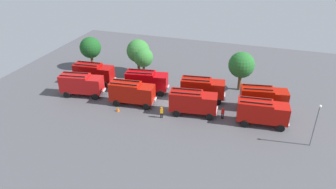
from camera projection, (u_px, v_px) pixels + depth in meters
The scene contains 19 objects.
ground_plane at pixel (168, 102), 49.99m from camera, with size 65.88×65.88×0.00m, color #4C4C51.
fire_truck_0 at pixel (81, 84), 51.07m from camera, with size 7.51×3.72×3.88m.
fire_truck_1 at pixel (132, 92), 48.38m from camera, with size 7.40×3.30×3.88m.
fire_truck_2 at pixel (193, 102), 45.72m from camera, with size 7.46×3.51×3.88m.
fire_truck_3 at pixel (262, 112), 43.20m from camera, with size 7.39×3.27×3.88m.
fire_truck_4 at pixel (94, 73), 55.10m from camera, with size 7.38×3.24×3.88m.
fire_truck_5 at pixel (147, 81), 52.14m from camera, with size 7.49×3.66×3.88m.
fire_truck_6 at pixel (202, 88), 49.67m from camera, with size 7.47×3.55×3.88m.
fire_truck_7 at pixel (263, 97), 46.88m from camera, with size 7.51×3.73×3.88m.
firefighter_0 at pixel (95, 70), 59.04m from camera, with size 0.48×0.41×1.72m.
firefighter_1 at pixel (223, 113), 45.14m from camera, with size 0.44×0.29×1.75m.
firefighter_2 at pixel (162, 112), 45.34m from camera, with size 0.48×0.41×1.75m.
tree_0 at pixel (90, 48), 60.40m from camera, with size 4.16×4.16×6.46m.
tree_1 at pixel (138, 51), 58.07m from camera, with size 4.37×4.37×6.78m.
tree_2 at pixel (143, 57), 57.17m from camera, with size 3.67×3.67×5.69m.
tree_3 at pixel (241, 65), 51.82m from camera, with size 4.43×4.43×6.87m.
traffic_cone_0 at pixel (118, 109), 47.30m from camera, with size 0.51×0.51×0.72m, color #F2600C.
traffic_cone_1 at pixel (178, 91), 52.73m from camera, with size 0.46×0.46×0.66m, color #F2600C.
lamppost at pixel (316, 122), 38.23m from camera, with size 0.36×0.36×6.04m.
Camera 1 is at (13.40, -41.43, 24.59)m, focal length 32.83 mm.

